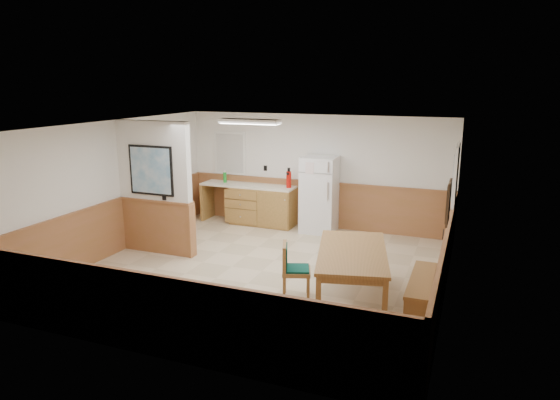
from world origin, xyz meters
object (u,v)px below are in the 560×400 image
at_px(refrigerator, 319,194).
at_px(fire_extinguisher, 289,179).
at_px(dining_table, 352,256).
at_px(dining_chair, 291,266).
at_px(dining_bench, 421,286).
at_px(soap_bottle, 225,177).

xyz_separation_m(refrigerator, fire_extinguisher, (-0.73, 0.08, 0.27)).
distance_m(dining_table, dining_chair, 0.93).
height_order(dining_table, dining_bench, dining_table).
bearing_deg(dining_table, soap_bottle, 126.48).
distance_m(refrigerator, dining_table, 3.47).
bearing_deg(dining_bench, fire_extinguisher, 135.15).
relative_size(dining_bench, fire_extinguisher, 3.31).
xyz_separation_m(dining_chair, fire_extinguisher, (-1.35, 3.54, 0.60)).
distance_m(dining_chair, fire_extinguisher, 3.84).
bearing_deg(refrigerator, fire_extinguisher, 172.49).
height_order(dining_table, dining_chair, dining_chair).
distance_m(dining_table, dining_bench, 1.06).
bearing_deg(dining_table, fire_extinguisher, 111.23).
height_order(refrigerator, dining_table, refrigerator).
bearing_deg(dining_chair, soap_bottle, 110.34).
relative_size(fire_extinguisher, soap_bottle, 1.84).
distance_m(fire_extinguisher, soap_bottle, 1.58).
height_order(dining_bench, fire_extinguisher, fire_extinguisher).
relative_size(refrigerator, dining_bench, 1.12).
distance_m(dining_bench, fire_extinguisher, 4.59).
bearing_deg(soap_bottle, refrigerator, -1.82).
height_order(refrigerator, dining_bench, refrigerator).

